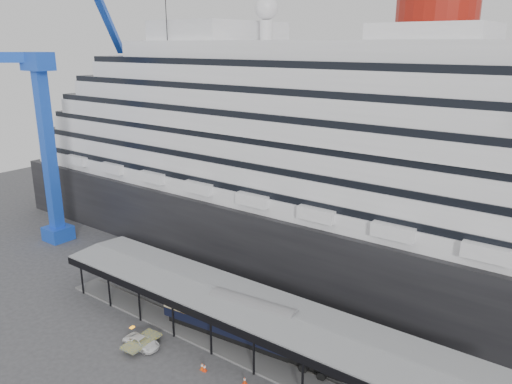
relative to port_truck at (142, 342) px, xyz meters
The scene contains 9 objects.
ground 10.37m from the port_truck, 15.55° to the left, with size 200.00×200.00×0.00m, color #3C3C3F.
cruise_ship 40.30m from the port_truck, 73.93° to the left, with size 130.00×30.00×43.90m.
platform_canopy 12.77m from the port_truck, 37.94° to the left, with size 56.00×9.18×5.30m.
crane_blue 42.29m from the port_truck, 159.13° to the left, with size 22.63×19.19×47.60m.
port_truck is the anchor object (origin of this frame).
pullman_carriage 12.58m from the port_truck, 38.84° to the left, with size 23.50×5.28×22.89m.
traffic_cone_left 8.18m from the port_truck, ahead, with size 0.50×0.50×0.83m.
traffic_cone_mid 8.55m from the port_truck, ahead, with size 0.53×0.53×0.82m.
traffic_cone_right 13.16m from the port_truck, ahead, with size 0.44×0.44×0.78m.
Camera 1 is at (29.07, -33.89, 32.51)m, focal length 35.00 mm.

